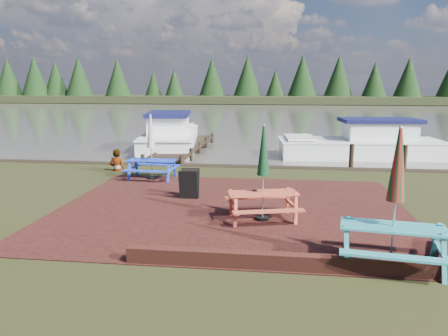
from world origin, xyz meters
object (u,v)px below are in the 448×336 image
Objects in this scene: chalkboard at (189,184)px; jetty at (185,147)px; person at (116,149)px; picnic_table_red at (263,188)px; boat_near at (363,145)px; picnic_table_teal at (394,220)px; boat_jetty at (171,137)px; picnic_table_blue at (152,157)px.

chalkboard is 9.61m from jetty.
picnic_table_red is at bearing 137.24° from person.
picnic_table_red is at bearing 153.60° from boat_near.
picnic_table_teal is at bearing -44.77° from chalkboard.
picnic_table_teal is 1.51× the size of person.
jetty is 5.51× the size of person.
picnic_table_teal is 6.14m from chalkboard.
jetty is at bearing 124.55° from picnic_table_teal.
picnic_table_teal is 0.33× the size of boat_near.
picnic_table_red is at bearing -75.17° from boat_jetty.
jetty is at bearing 96.31° from picnic_table_blue.
boat_near is (4.21, 10.76, -0.40)m from picnic_table_red.
picnic_table_blue is 0.24× the size of jetty.
jetty is at bearing 82.82° from boat_near.
boat_near is (6.35, 9.04, -0.04)m from chalkboard.
jetty is 1.44m from boat_jetty.
picnic_table_teal reaches higher than jetty.
picnic_table_blue reaches higher than jetty.
person is at bearing 131.89° from chalkboard.
boat_jetty is at bearing 126.03° from picnic_table_teal.
picnic_table_blue is 2.62× the size of chalkboard.
picnic_table_red reaches higher than boat_jetty.
boat_near is at bearing 42.30° from picnic_table_blue.
jetty is (-0.40, 6.98, -0.66)m from picnic_table_blue.
picnic_table_teal reaches higher than boat_near.
boat_jetty is (-0.98, 1.01, 0.34)m from jetty.
chalkboard is (-2.14, 1.73, -0.36)m from picnic_table_red.
boat_near is 11.27m from person.
picnic_table_teal is 0.27× the size of jetty.
picnic_table_teal is 2.95× the size of chalkboard.
boat_near reaches higher than chalkboard.
picnic_table_blue is at bearing 124.57° from chalkboard.
boat_jetty is at bearing -92.33° from person.
boat_jetty is at bearing 104.49° from chalkboard.
person is at bearing 113.97° from boat_near.
chalkboard is 0.11× the size of boat_near.
person reaches higher than boat_near.
boat_near is (9.52, -1.33, -0.05)m from boat_jetty.
picnic_table_blue is at bearing 145.39° from person.
chalkboard is at bearing 139.85° from boat_near.
boat_jetty reaches higher than person.
picnic_table_blue is 0.29× the size of boat_near.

